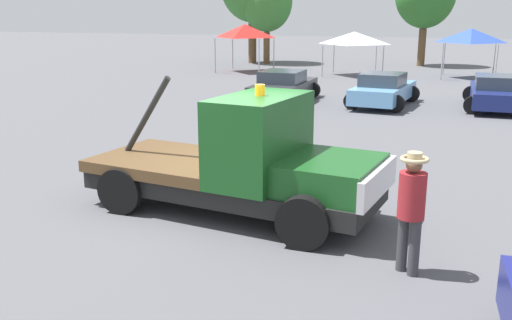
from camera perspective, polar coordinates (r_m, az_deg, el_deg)
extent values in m
plane|color=#545459|center=(10.99, -2.46, -5.08)|extent=(160.00, 160.00, 0.00)
cube|color=black|center=(10.82, -2.49, -2.45)|extent=(5.72, 2.66, 0.35)
cube|color=#19511E|center=(9.90, 7.53, -1.48)|extent=(1.77, 2.05, 0.55)
cube|color=silver|center=(9.68, 12.10, -2.22)|extent=(0.37, 1.98, 0.50)
cube|color=#19511E|center=(10.30, 0.39, 2.17)|extent=(1.48, 2.34, 1.56)
cube|color=brown|center=(11.46, -8.52, -0.15)|extent=(3.01, 2.53, 0.22)
cylinder|color=black|center=(11.59, -10.84, 4.41)|extent=(1.19, 0.27, 1.63)
cylinder|color=orange|center=(10.15, 0.40, 7.01)|extent=(0.18, 0.18, 0.20)
cylinder|color=black|center=(11.03, 8.90, -2.76)|extent=(0.88, 0.26, 0.88)
cylinder|color=black|center=(9.17, 4.74, -6.27)|extent=(0.88, 0.26, 0.88)
cylinder|color=black|center=(12.61, -7.24, -0.49)|extent=(0.88, 0.26, 0.88)
cylinder|color=black|center=(11.02, -13.36, -3.00)|extent=(0.88, 0.26, 0.88)
cylinder|color=#38383D|center=(8.68, 14.45, -8.04)|extent=(0.16, 0.16, 0.85)
cylinder|color=#38383D|center=(8.56, 15.54, -8.46)|extent=(0.16, 0.16, 0.85)
cylinder|color=maroon|center=(8.36, 15.33, -3.44)|extent=(0.39, 0.39, 0.67)
sphere|color=brown|center=(8.24, 15.54, -0.45)|extent=(0.23, 0.23, 0.23)
torus|color=tan|center=(8.22, 15.58, 0.09)|extent=(0.40, 0.40, 0.06)
cylinder|color=tan|center=(8.20, 15.60, 0.40)|extent=(0.21, 0.21, 0.10)
cube|color=#2D2D33|center=(24.28, 2.79, 7.09)|extent=(1.89, 4.61, 0.60)
cube|color=#333D47|center=(24.00, 2.65, 8.33)|extent=(1.64, 1.95, 0.50)
cylinder|color=black|center=(26.04, 1.91, 7.17)|extent=(0.68, 0.22, 0.68)
cylinder|color=black|center=(25.58, 5.68, 6.97)|extent=(0.68, 0.22, 0.68)
cylinder|color=black|center=(23.10, -0.41, 6.23)|extent=(0.68, 0.22, 0.68)
cylinder|color=black|center=(22.58, 3.80, 6.01)|extent=(0.68, 0.22, 0.68)
cube|color=#669ED1|center=(23.82, 12.62, 6.62)|extent=(2.22, 4.61, 0.60)
cube|color=#333D47|center=(23.54, 12.57, 7.88)|extent=(1.74, 2.02, 0.50)
cylinder|color=black|center=(25.50, 11.56, 6.73)|extent=(0.68, 0.22, 0.68)
cylinder|color=black|center=(25.14, 15.28, 6.40)|extent=(0.68, 0.22, 0.68)
cylinder|color=black|center=(22.61, 9.61, 5.85)|extent=(0.68, 0.22, 0.68)
cylinder|color=black|center=(22.21, 13.79, 5.47)|extent=(0.68, 0.22, 0.68)
cube|color=navy|center=(24.30, 22.92, 5.97)|extent=(1.95, 4.60, 0.60)
cube|color=#333D47|center=(24.01, 23.08, 7.19)|extent=(1.68, 1.95, 0.50)
cylinder|color=black|center=(25.82, 20.70, 6.18)|extent=(0.68, 0.22, 0.68)
cylinder|color=black|center=(22.74, 20.86, 5.14)|extent=(0.68, 0.22, 0.68)
cylinder|color=#9E9EA3|center=(36.03, -4.12, 10.36)|extent=(0.07, 0.07, 2.14)
cylinder|color=#9E9EA3|center=(34.96, 0.30, 10.27)|extent=(0.07, 0.07, 2.14)
cylinder|color=#9E9EA3|center=(38.69, -2.36, 10.68)|extent=(0.07, 0.07, 2.14)
cylinder|color=#9E9EA3|center=(37.69, 1.79, 10.58)|extent=(0.07, 0.07, 2.14)
pyramid|color=red|center=(36.74, -1.11, 12.80)|extent=(2.89, 2.89, 0.83)
cylinder|color=#9E9EA3|center=(33.85, 6.65, 9.79)|extent=(0.07, 0.07, 1.85)
cylinder|color=#9E9EA3|center=(33.29, 11.88, 9.50)|extent=(0.07, 0.07, 1.85)
cylinder|color=#9E9EA3|center=(36.85, 7.77, 10.14)|extent=(0.07, 0.07, 1.85)
cylinder|color=#9E9EA3|center=(36.33, 12.59, 9.87)|extent=(0.07, 0.07, 1.85)
pyramid|color=white|center=(34.97, 9.82, 11.94)|extent=(3.08, 3.08, 0.72)
cylinder|color=#9E9EA3|center=(33.83, 18.11, 9.32)|extent=(0.07, 0.07, 2.02)
cylinder|color=#9E9EA3|center=(33.85, 22.91, 8.90)|extent=(0.07, 0.07, 2.02)
cylinder|color=#9E9EA3|center=(36.63, 18.28, 9.66)|extent=(0.07, 0.07, 2.02)
cylinder|color=#9E9EA3|center=(36.65, 22.72, 9.27)|extent=(0.07, 0.07, 2.02)
pyramid|color=#2D4CB7|center=(35.13, 20.72, 11.57)|extent=(2.81, 2.81, 0.79)
cylinder|color=brown|center=(42.52, 1.07, 11.15)|extent=(0.46, 0.46, 2.30)
ellipsoid|color=#387A33|center=(42.45, 1.09, 15.57)|extent=(3.68, 3.68, 4.27)
cylinder|color=brown|center=(42.42, 16.24, 10.77)|extent=(0.52, 0.52, 2.58)
cylinder|color=brown|center=(43.30, -0.36, 11.64)|extent=(0.59, 0.59, 2.95)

